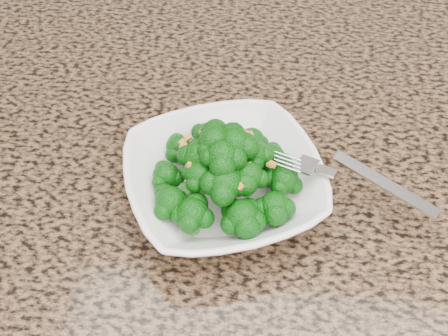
# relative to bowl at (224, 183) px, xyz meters

# --- Properties ---
(granite_counter) EXTENTS (1.64, 1.04, 0.03)m
(granite_counter) POSITION_rel_bowl_xyz_m (0.09, 0.02, -0.04)
(granite_counter) COLOR brown
(granite_counter) RESTS_ON cabinet
(bowl) EXTENTS (0.28, 0.28, 0.05)m
(bowl) POSITION_rel_bowl_xyz_m (0.00, 0.00, 0.00)
(bowl) COLOR white
(bowl) RESTS_ON granite_counter
(broccoli_pile) EXTENTS (0.19, 0.19, 0.06)m
(broccoli_pile) POSITION_rel_bowl_xyz_m (0.00, 0.00, 0.06)
(broccoli_pile) COLOR #095109
(broccoli_pile) RESTS_ON bowl
(garlic_topping) EXTENTS (0.11, 0.11, 0.01)m
(garlic_topping) POSITION_rel_bowl_xyz_m (0.00, 0.00, 0.09)
(garlic_topping) COLOR #C4882F
(garlic_topping) RESTS_ON broccoli_pile
(fork) EXTENTS (0.19, 0.11, 0.01)m
(fork) POSITION_rel_bowl_xyz_m (0.11, 0.00, 0.03)
(fork) COLOR silver
(fork) RESTS_ON bowl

